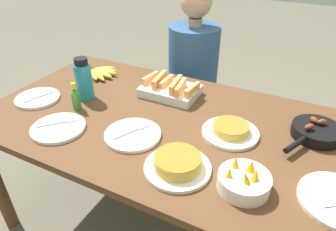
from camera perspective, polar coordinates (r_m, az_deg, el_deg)
The scene contains 14 objects.
ground_plane at distance 1.95m, azimuth -0.00°, elevation -19.76°, with size 14.00×14.00×0.00m, color #666051.
dining_table at distance 1.48m, azimuth -0.00°, elevation -3.79°, with size 1.81×0.99×0.75m.
banana_bunch at distance 1.93m, azimuth -12.72°, elevation 7.98°, with size 0.20×0.22×0.04m.
melon_tray at distance 1.64m, azimuth 0.42°, elevation 5.00°, with size 0.30×0.21×0.10m.
skillet at distance 1.47m, azimuth 26.34°, elevation -2.76°, with size 0.22×0.33×0.08m.
frittata_plate_center at distance 1.36m, azimuth 11.82°, elevation -2.81°, with size 0.25×0.25×0.05m.
frittata_plate_side at distance 1.15m, azimuth 1.84°, elevation -9.24°, with size 0.26×0.26×0.06m.
empty_plate_near_front at distance 1.76m, azimuth -23.57°, elevation 3.03°, with size 0.23×0.23×0.02m.
empty_plate_far_left at distance 1.34m, azimuth -6.71°, elevation -3.63°, with size 0.25×0.25×0.02m.
empty_plate_far_right at distance 1.46m, azimuth -20.16°, elevation -2.23°, with size 0.25×0.25×0.02m.
fruit_bowl_mango at distance 1.11m, azimuth 14.25°, elevation -11.93°, with size 0.19×0.19×0.11m.
water_bottle at distance 1.64m, azimuth -15.75°, elevation 6.53°, with size 0.09×0.09×0.23m.
hot_sauce_bottle at distance 1.57m, azimuth -17.16°, elevation 3.24°, with size 0.04×0.04×0.15m.
person_figure at distance 2.19m, azimuth 4.56°, elevation 4.30°, with size 0.37×0.37×1.25m.
Camera 1 is at (0.55, -1.07, 1.54)m, focal length 32.00 mm.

